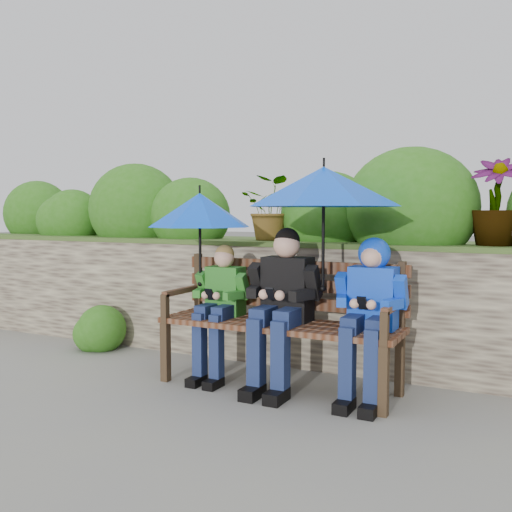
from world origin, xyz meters
The scene contains 8 objects.
ground centered at (0.00, 0.00, 0.00)m, with size 60.00×60.00×0.00m, color gray.
garden_backdrop centered at (-0.05, 1.57, 0.66)m, with size 8.00×2.83×1.83m.
park_bench centered at (0.22, 0.10, 0.53)m, with size 1.78×0.52×0.94m.
boy_left centered at (-0.27, 0.03, 0.59)m, with size 0.41×0.48×1.03m.
boy_middle centered at (0.25, 0.02, 0.65)m, with size 0.52×0.60×1.16m.
boy_right centered at (0.88, 0.03, 0.67)m, with size 0.47×0.57×1.10m.
umbrella_left centered at (-0.46, 0.05, 1.29)m, with size 0.79×0.79×0.78m.
umbrella_right centered at (0.54, 0.06, 1.45)m, with size 1.08×1.08×0.93m.
Camera 1 is at (1.91, -3.66, 1.27)m, focal length 40.00 mm.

